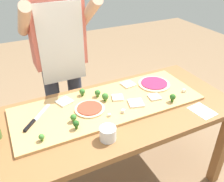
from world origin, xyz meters
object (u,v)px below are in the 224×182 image
at_px(prep_table, 106,124).
at_px(flour_cup, 108,134).
at_px(chefs_knife, 34,121).
at_px(broccoli_floret_front_right, 173,97).
at_px(cheese_crumble_a, 109,115).
at_px(broccoli_floret_back_right, 82,92).
at_px(broccoli_floret_center_right, 42,137).
at_px(cheese_crumble_c, 123,111).
at_px(recipe_note, 202,111).
at_px(cook_center, 59,52).
at_px(pizza_whole_tomato_red, 90,109).
at_px(broccoli_floret_center_left, 73,117).
at_px(pizza_whole_beet_magenta, 154,84).
at_px(pizza_slice_near_right, 64,102).
at_px(broccoli_floret_back_mid, 105,97).
at_px(broccoli_floret_front_mid, 76,124).
at_px(pizza_slice_far_right, 154,97).
at_px(cheese_crumble_b, 184,91).
at_px(pizza_slice_far_left, 128,84).
at_px(pizza_slice_center, 118,98).
at_px(broccoli_floret_front_left, 98,93).
at_px(pizza_slice_near_left, 136,103).

distance_m(prep_table, flour_cup, 0.29).
distance_m(chefs_knife, broccoli_floret_front_right, 0.93).
bearing_deg(cheese_crumble_a, broccoli_floret_back_right, 102.26).
bearing_deg(chefs_knife, broccoli_floret_center_right, -87.80).
height_order(cheese_crumble_a, cheese_crumble_c, cheese_crumble_c).
xyz_separation_m(broccoli_floret_back_right, recipe_note, (0.67, -0.52, -0.05)).
xyz_separation_m(chefs_knife, cook_center, (0.33, 0.51, 0.21)).
distance_m(pizza_whole_tomato_red, broccoli_floret_center_left, 0.16).
bearing_deg(pizza_whole_beet_magenta, cheese_crumble_a, -156.51).
height_order(pizza_slice_near_right, broccoli_floret_center_right, broccoli_floret_center_right).
bearing_deg(broccoli_floret_center_right, cheese_crumble_c, 3.40).
bearing_deg(broccoli_floret_center_right, broccoli_floret_back_mid, 23.27).
bearing_deg(broccoli_floret_center_right, broccoli_floret_front_mid, 3.49).
height_order(pizza_slice_far_right, cheese_crumble_b, cheese_crumble_b).
bearing_deg(pizza_slice_far_left, broccoli_floret_center_right, -155.85).
xyz_separation_m(broccoli_floret_front_mid, cheese_crumble_a, (0.23, 0.02, -0.03)).
xyz_separation_m(pizza_whole_beet_magenta, pizza_slice_near_right, (-0.70, 0.07, -0.00)).
distance_m(broccoli_floret_back_mid, cheese_crumble_a, 0.18).
distance_m(broccoli_floret_center_left, recipe_note, 0.86).
xyz_separation_m(pizza_slice_near_right, pizza_slice_far_right, (0.60, -0.23, 0.00)).
relative_size(broccoli_floret_center_right, flour_cup, 0.46).
bearing_deg(cheese_crumble_c, cook_center, 107.50).
relative_size(pizza_slice_center, broccoli_floret_back_mid, 1.30).
bearing_deg(broccoli_floret_center_right, pizza_whole_tomato_red, 24.50).
bearing_deg(pizza_whole_beet_magenta, cheese_crumble_c, -151.04).
bearing_deg(broccoli_floret_back_right, pizza_whole_tomato_red, -95.37).
xyz_separation_m(broccoli_floret_front_mid, flour_cup, (0.14, -0.15, -0.02)).
distance_m(pizza_slice_far_left, pizza_slice_far_right, 0.25).
bearing_deg(cheese_crumble_a, cheese_crumble_c, -2.26).
bearing_deg(chefs_knife, prep_table, -11.51).
bearing_deg(broccoli_floret_front_left, prep_table, -95.87).
bearing_deg(broccoli_floret_center_left, pizza_whole_beet_magenta, 12.92).
bearing_deg(broccoli_floret_back_right, prep_table, -73.04).
relative_size(pizza_slice_near_right, broccoli_floret_center_right, 2.15).
bearing_deg(broccoli_floret_front_mid, cook_center, 80.57).
height_order(pizza_whole_beet_magenta, broccoli_floret_front_left, broccoli_floret_front_left).
bearing_deg(recipe_note, cheese_crumble_c, 158.23).
distance_m(pizza_slice_far_left, pizza_slice_center, 0.21).
relative_size(chefs_knife, cheese_crumble_b, 10.93).
distance_m(chefs_knife, pizza_whole_tomato_red, 0.36).
height_order(chefs_knife, broccoli_floret_back_right, broccoli_floret_back_right).
relative_size(pizza_slice_far_left, broccoli_floret_center_left, 1.81).
distance_m(broccoli_floret_back_right, broccoli_floret_center_left, 0.30).
bearing_deg(broccoli_floret_back_right, cheese_crumble_b, -22.60).
distance_m(pizza_slice_near_left, broccoli_floret_front_mid, 0.46).
bearing_deg(broccoli_floret_front_mid, broccoli_floret_front_right, -1.60).
relative_size(pizza_slice_near_right, flour_cup, 0.99).
bearing_deg(cook_center, broccoli_floret_front_right, -50.84).
bearing_deg(broccoli_floret_center_right, cheese_crumble_a, 4.67).
distance_m(pizza_whole_beet_magenta, broccoli_floret_center_left, 0.73).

